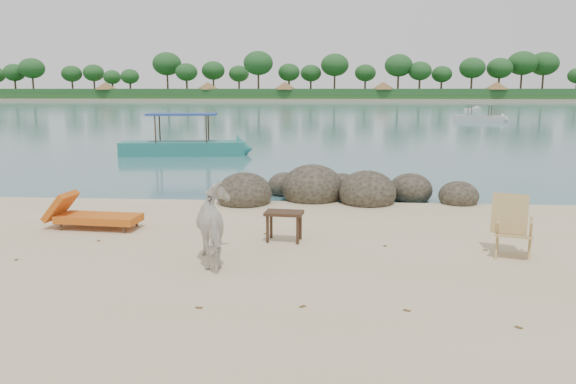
{
  "coord_description": "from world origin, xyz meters",
  "views": [
    {
      "loc": [
        1.32,
        -8.08,
        2.84
      ],
      "look_at": [
        0.58,
        2.0,
        1.0
      ],
      "focal_mm": 35.0,
      "sensor_mm": 36.0,
      "label": 1
    }
  ],
  "objects_px": {
    "cow": "(218,226)",
    "lounge_chair": "(99,215)",
    "side_table": "(284,228)",
    "deck_chair": "(514,229)",
    "boulders": "(332,191)",
    "boat_near": "(182,120)"
  },
  "relations": [
    {
      "from": "deck_chair",
      "to": "lounge_chair",
      "type": "bearing_deg",
      "value": -170.88
    },
    {
      "from": "cow",
      "to": "lounge_chair",
      "type": "relative_size",
      "value": 0.71
    },
    {
      "from": "cow",
      "to": "deck_chair",
      "type": "distance_m",
      "value": 5.03
    },
    {
      "from": "cow",
      "to": "lounge_chair",
      "type": "xyz_separation_m",
      "value": [
        -2.89,
        2.05,
        -0.31
      ]
    },
    {
      "from": "side_table",
      "to": "deck_chair",
      "type": "distance_m",
      "value": 4.06
    },
    {
      "from": "boulders",
      "to": "side_table",
      "type": "xyz_separation_m",
      "value": [
        -0.9,
        -4.19,
        0.04
      ]
    },
    {
      "from": "cow",
      "to": "lounge_chair",
      "type": "height_order",
      "value": "cow"
    },
    {
      "from": "deck_chair",
      "to": "boat_near",
      "type": "height_order",
      "value": "boat_near"
    },
    {
      "from": "boulders",
      "to": "side_table",
      "type": "bearing_deg",
      "value": -102.14
    },
    {
      "from": "boulders",
      "to": "lounge_chair",
      "type": "distance_m",
      "value": 5.92
    },
    {
      "from": "cow",
      "to": "deck_chair",
      "type": "xyz_separation_m",
      "value": [
        4.98,
        0.66,
        -0.11
      ]
    },
    {
      "from": "boulders",
      "to": "side_table",
      "type": "distance_m",
      "value": 4.29
    },
    {
      "from": "lounge_chair",
      "to": "deck_chair",
      "type": "height_order",
      "value": "deck_chair"
    },
    {
      "from": "side_table",
      "to": "lounge_chair",
      "type": "relative_size",
      "value": 0.34
    },
    {
      "from": "cow",
      "to": "deck_chair",
      "type": "bearing_deg",
      "value": 166.86
    },
    {
      "from": "boulders",
      "to": "deck_chair",
      "type": "bearing_deg",
      "value": -57.62
    },
    {
      "from": "boat_near",
      "to": "side_table",
      "type": "bearing_deg",
      "value": -76.22
    },
    {
      "from": "lounge_chair",
      "to": "deck_chair",
      "type": "relative_size",
      "value": 2.04
    },
    {
      "from": "boulders",
      "to": "cow",
      "type": "relative_size",
      "value": 4.43
    },
    {
      "from": "boat_near",
      "to": "boulders",
      "type": "bearing_deg",
      "value": -65.0
    },
    {
      "from": "side_table",
      "to": "deck_chair",
      "type": "relative_size",
      "value": 0.68
    },
    {
      "from": "boulders",
      "to": "lounge_chair",
      "type": "bearing_deg",
      "value": -143.94
    }
  ]
}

